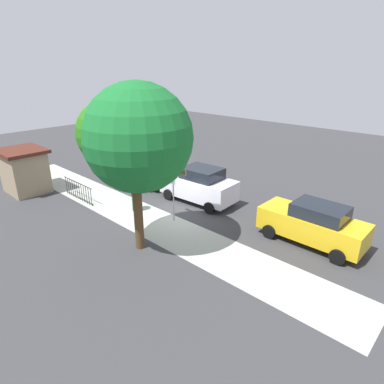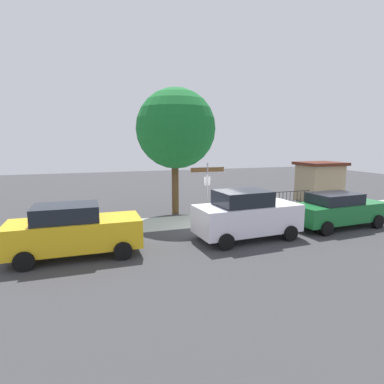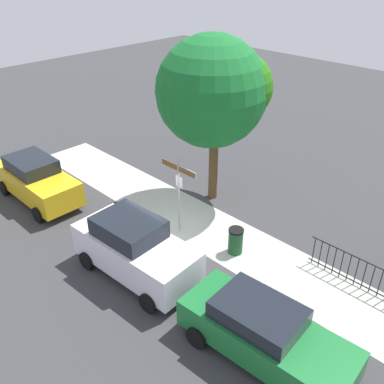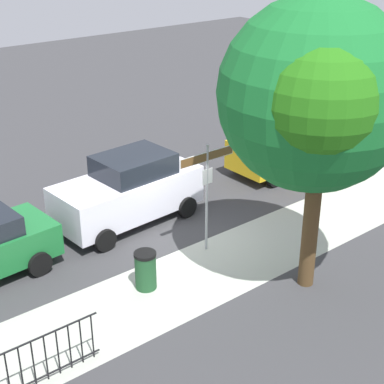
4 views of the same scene
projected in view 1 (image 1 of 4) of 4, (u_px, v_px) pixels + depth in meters
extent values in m
plane|color=#38383A|center=(177.00, 217.00, 16.97)|extent=(60.00, 60.00, 0.00)
cube|color=#AAAFA2|center=(134.00, 213.00, 17.36)|extent=(24.00, 2.60, 0.00)
cylinder|color=#9EA0A5|center=(173.00, 192.00, 16.05)|extent=(0.07, 0.07, 3.03)
cube|color=brown|center=(173.00, 169.00, 15.61)|extent=(1.72, 0.02, 0.22)
cube|color=white|center=(173.00, 169.00, 15.61)|extent=(1.75, 0.02, 0.25)
cube|color=silver|center=(173.00, 180.00, 15.80)|extent=(0.32, 0.02, 0.42)
cylinder|color=#4F391F|center=(138.00, 212.00, 13.55)|extent=(0.38, 0.38, 3.32)
sphere|color=#17692A|center=(138.00, 138.00, 12.57)|extent=(4.31, 4.31, 4.31)
sphere|color=#236C13|center=(111.00, 134.00, 12.47)|extent=(2.64, 2.64, 2.64)
sphere|color=#2A6B20|center=(138.00, 142.00, 12.82)|extent=(3.09, 3.09, 3.09)
cube|color=gold|center=(311.00, 226.00, 14.24)|extent=(4.51, 1.76, 1.01)
cube|color=black|center=(320.00, 211.00, 13.78)|extent=(2.17, 1.54, 0.56)
cylinder|color=black|center=(269.00, 231.00, 14.81)|extent=(0.64, 0.22, 0.64)
cylinder|color=black|center=(288.00, 219.00, 15.99)|extent=(0.64, 0.22, 0.64)
cylinder|color=black|center=(337.00, 257.00, 12.85)|extent=(0.64, 0.22, 0.64)
cylinder|color=black|center=(353.00, 241.00, 14.04)|extent=(0.64, 0.22, 0.64)
cube|color=white|center=(198.00, 187.00, 18.58)|extent=(4.49, 2.11, 1.13)
cube|color=black|center=(202.00, 173.00, 18.10)|extent=(2.20, 1.75, 0.61)
cylinder|color=black|center=(168.00, 194.00, 19.01)|extent=(0.65, 0.26, 0.64)
cylinder|color=black|center=(189.00, 186.00, 20.33)|extent=(0.65, 0.26, 0.64)
cylinder|color=black|center=(209.00, 208.00, 17.24)|extent=(0.65, 0.26, 0.64)
cylinder|color=black|center=(229.00, 198.00, 18.56)|extent=(0.65, 0.26, 0.64)
cube|color=#1B6D31|center=(140.00, 172.00, 21.64)|extent=(4.75, 2.07, 0.85)
cube|color=black|center=(143.00, 163.00, 21.23)|extent=(2.33, 1.69, 0.49)
cylinder|color=black|center=(115.00, 176.00, 22.09)|extent=(0.65, 0.26, 0.64)
cylinder|color=black|center=(135.00, 170.00, 23.36)|extent=(0.65, 0.26, 0.64)
cylinder|color=black|center=(147.00, 187.00, 20.23)|extent=(0.65, 0.26, 0.64)
cylinder|color=black|center=(167.00, 179.00, 21.50)|extent=(0.65, 0.26, 0.64)
cylinder|color=black|center=(77.00, 182.00, 18.77)|extent=(3.07, 0.04, 0.04)
cylinder|color=black|center=(79.00, 197.00, 19.11)|extent=(3.07, 0.04, 0.04)
cylinder|color=black|center=(91.00, 197.00, 18.07)|extent=(0.03, 0.03, 1.05)
cylinder|color=black|center=(89.00, 196.00, 18.23)|extent=(0.03, 0.03, 1.05)
cylinder|color=black|center=(86.00, 195.00, 18.39)|extent=(0.03, 0.03, 1.05)
cylinder|color=black|center=(84.00, 194.00, 18.56)|extent=(0.03, 0.03, 1.05)
cylinder|color=black|center=(82.00, 193.00, 18.72)|extent=(0.03, 0.03, 1.05)
cylinder|color=black|center=(79.00, 192.00, 18.88)|extent=(0.03, 0.03, 1.05)
cylinder|color=black|center=(77.00, 190.00, 19.05)|extent=(0.03, 0.03, 1.05)
cylinder|color=black|center=(75.00, 189.00, 19.21)|extent=(0.03, 0.03, 1.05)
cylinder|color=black|center=(73.00, 188.00, 19.37)|extent=(0.03, 0.03, 1.05)
cylinder|color=black|center=(71.00, 187.00, 19.53)|extent=(0.03, 0.03, 1.05)
cylinder|color=black|center=(69.00, 186.00, 19.70)|extent=(0.03, 0.03, 1.05)
cylinder|color=black|center=(67.00, 185.00, 19.86)|extent=(0.03, 0.03, 1.05)
cube|color=#998466|center=(25.00, 172.00, 19.94)|extent=(2.51, 2.07, 2.47)
cube|color=#4C2319|center=(21.00, 151.00, 19.45)|extent=(2.87, 2.43, 0.20)
cylinder|color=#1E4C28|center=(137.00, 202.00, 17.59)|extent=(0.52, 0.52, 0.90)
cylinder|color=black|center=(136.00, 194.00, 17.41)|extent=(0.55, 0.55, 0.08)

